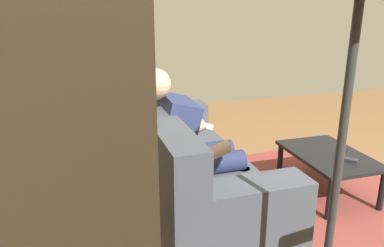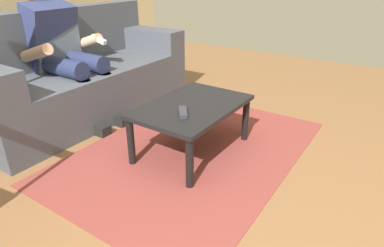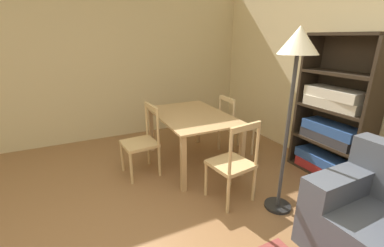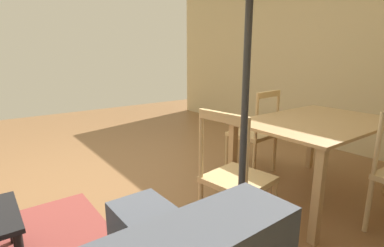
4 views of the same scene
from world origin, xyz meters
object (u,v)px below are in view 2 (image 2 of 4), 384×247
coffee_table (192,111)px  tv_remote (183,112)px  person_lounging (61,49)px  couch (80,77)px

coffee_table → tv_remote: size_ratio=4.94×
person_lounging → coffee_table: 1.30m
coffee_table → tv_remote: 0.18m
tv_remote → coffee_table: bearing=-114.1°
person_lounging → couch: bearing=1.0°
couch → coffee_table: (-0.04, -1.27, -0.02)m
couch → person_lounging: 0.31m
couch → coffee_table: bearing=-92.0°
coffee_table → tv_remote: tv_remote is taller
couch → coffee_table: couch is taller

